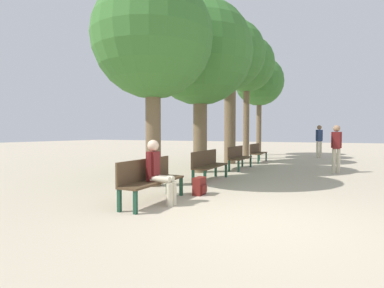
% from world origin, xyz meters
% --- Properties ---
extents(ground_plane, '(80.00, 80.00, 0.00)m').
position_xyz_m(ground_plane, '(0.00, 0.00, 0.00)').
color(ground_plane, '#B7A88E').
extents(bench_row_0, '(0.43, 1.73, 0.85)m').
position_xyz_m(bench_row_0, '(-2.12, 0.30, 0.50)').
color(bench_row_0, '#4C3823').
rests_on(bench_row_0, ground_plane).
extents(bench_row_1, '(0.43, 1.73, 0.85)m').
position_xyz_m(bench_row_1, '(-2.12, 3.25, 0.50)').
color(bench_row_1, '#4C3823').
rests_on(bench_row_1, ground_plane).
extents(bench_row_2, '(0.43, 1.73, 0.85)m').
position_xyz_m(bench_row_2, '(-2.12, 6.21, 0.50)').
color(bench_row_2, '#4C3823').
rests_on(bench_row_2, ground_plane).
extents(bench_row_3, '(0.43, 1.73, 0.85)m').
position_xyz_m(bench_row_3, '(-2.12, 9.17, 0.50)').
color(bench_row_3, '#4C3823').
rests_on(bench_row_3, ground_plane).
extents(tree_row_0, '(3.05, 3.05, 5.28)m').
position_xyz_m(tree_row_0, '(-3.07, 1.89, 3.72)').
color(tree_row_0, brown).
rests_on(tree_row_0, ground_plane).
extents(tree_row_1, '(3.57, 3.57, 5.88)m').
position_xyz_m(tree_row_1, '(-3.07, 4.83, 4.06)').
color(tree_row_1, brown).
rests_on(tree_row_1, ground_plane).
extents(tree_row_2, '(3.03, 3.03, 6.30)m').
position_xyz_m(tree_row_2, '(-3.07, 8.06, 4.69)').
color(tree_row_2, brown).
rests_on(tree_row_2, ground_plane).
extents(tree_row_3, '(2.87, 2.87, 6.36)m').
position_xyz_m(tree_row_3, '(-3.07, 10.73, 4.87)').
color(tree_row_3, brown).
rests_on(tree_row_3, ground_plane).
extents(tree_row_4, '(2.93, 2.93, 5.94)m').
position_xyz_m(tree_row_4, '(-3.07, 13.62, 4.44)').
color(tree_row_4, brown).
rests_on(tree_row_4, ground_plane).
extents(person_seated, '(0.57, 0.32, 1.23)m').
position_xyz_m(person_seated, '(-1.90, 0.25, 0.65)').
color(person_seated, beige).
rests_on(person_seated, ground_plane).
extents(backpack, '(0.22, 0.35, 0.38)m').
position_xyz_m(backpack, '(-1.54, 1.38, 0.19)').
color(backpack, maroon).
rests_on(backpack, ground_plane).
extents(pedestrian_near, '(0.33, 0.22, 1.62)m').
position_xyz_m(pedestrian_near, '(1.17, 6.64, 0.93)').
color(pedestrian_near, beige).
rests_on(pedestrian_near, ground_plane).
extents(pedestrian_mid, '(0.36, 0.31, 1.77)m').
position_xyz_m(pedestrian_mid, '(0.35, 13.13, 1.01)').
color(pedestrian_mid, beige).
rests_on(pedestrian_mid, ground_plane).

